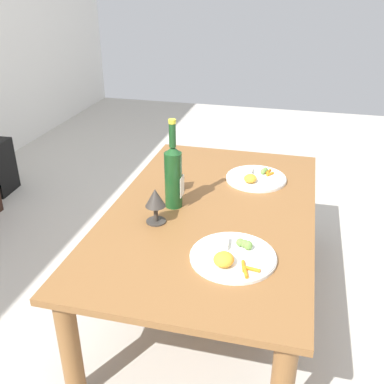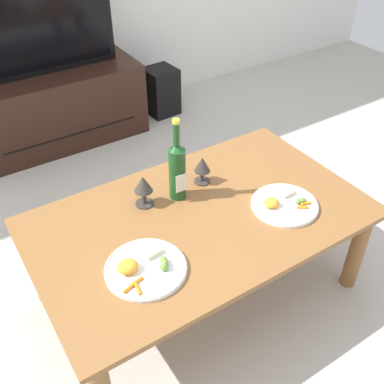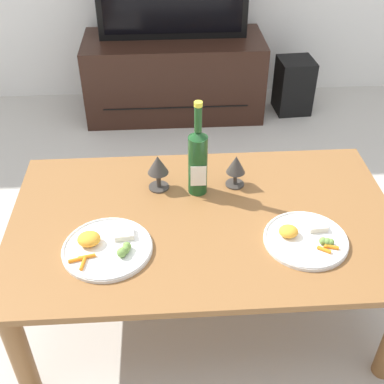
# 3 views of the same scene
# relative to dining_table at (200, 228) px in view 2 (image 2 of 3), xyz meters

# --- Properties ---
(ground_plane) EXTENTS (6.40, 6.40, 0.00)m
(ground_plane) POSITION_rel_dining_table_xyz_m (0.00, 0.00, -0.39)
(ground_plane) COLOR #B7B2A8
(dining_table) EXTENTS (1.36, 0.82, 0.46)m
(dining_table) POSITION_rel_dining_table_xyz_m (0.00, 0.00, 0.00)
(dining_table) COLOR brown
(dining_table) RESTS_ON ground_plane
(tv_stand) EXTENTS (1.11, 0.48, 0.49)m
(tv_stand) POSITION_rel_dining_table_xyz_m (-0.05, 1.65, -0.15)
(tv_stand) COLOR black
(tv_stand) RESTS_ON ground_plane
(tv_screen) EXTENTS (0.90, 0.05, 0.51)m
(tv_screen) POSITION_rel_dining_table_xyz_m (-0.05, 1.65, 0.35)
(tv_screen) COLOR black
(tv_screen) RESTS_ON tv_stand
(floor_speaker) EXTENTS (0.23, 0.23, 0.35)m
(floor_speaker) POSITION_rel_dining_table_xyz_m (0.73, 1.62, -0.22)
(floor_speaker) COLOR black
(floor_speaker) RESTS_ON ground_plane
(wine_bottle) EXTENTS (0.07, 0.07, 0.37)m
(wine_bottle) POSITION_rel_dining_table_xyz_m (-0.01, 0.16, 0.21)
(wine_bottle) COLOR #19471E
(wine_bottle) RESTS_ON dining_table
(goblet_left) EXTENTS (0.08, 0.08, 0.14)m
(goblet_left) POSITION_rel_dining_table_xyz_m (-0.16, 0.19, 0.16)
(goblet_left) COLOR #38332D
(goblet_left) RESTS_ON dining_table
(goblet_right) EXTENTS (0.07, 0.07, 0.13)m
(goblet_right) POSITION_rel_dining_table_xyz_m (0.13, 0.19, 0.15)
(goblet_right) COLOR #38332D
(goblet_right) RESTS_ON dining_table
(dinner_plate_left) EXTENTS (0.29, 0.29, 0.05)m
(dinner_plate_left) POSITION_rel_dining_table_xyz_m (-0.33, -0.14, 0.08)
(dinner_plate_left) COLOR white
(dinner_plate_left) RESTS_ON dining_table
(dinner_plate_right) EXTENTS (0.28, 0.28, 0.05)m
(dinner_plate_right) POSITION_rel_dining_table_xyz_m (0.33, -0.14, 0.08)
(dinner_plate_right) COLOR white
(dinner_plate_right) RESTS_ON dining_table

